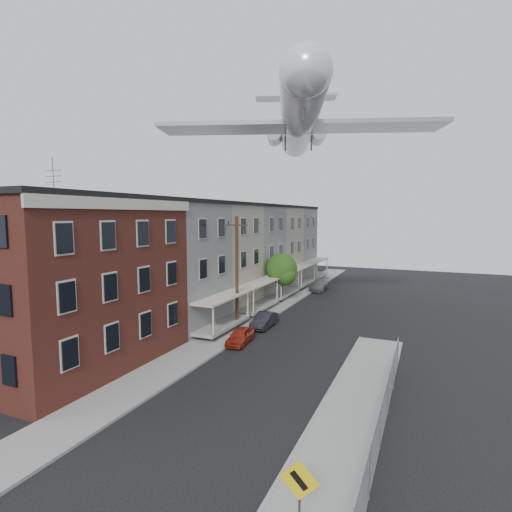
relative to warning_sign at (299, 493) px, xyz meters
The scene contains 19 objects.
ground 6.00m from the warning_sign, 169.62° to the left, with size 120.00×120.00×0.00m, color black.
sidewalk_left 27.44m from the warning_sign, 113.92° to the left, with size 3.00×62.00×0.12m, color gray.
sidewalk_right 7.26m from the warning_sign, 90.82° to the left, with size 3.00×26.00×0.12m, color gray.
curb_left 26.88m from the warning_sign, 111.09° to the left, with size 0.15×62.00×0.14m, color gray.
curb_right 7.42m from the warning_sign, 102.44° to the left, with size 0.15×26.00×0.14m, color gray.
corner_building 19.62m from the warning_sign, 155.48° to the left, with size 10.31×12.30×12.15m.
row_house_a 25.02m from the warning_sign, 135.06° to the left, with size 11.98×7.00×10.30m.
row_house_b 30.34m from the warning_sign, 125.60° to the left, with size 11.98×7.00×10.30m.
row_house_c 36.23m from the warning_sign, 119.12° to the left, with size 11.98×7.00×10.30m.
row_house_d 42.46m from the warning_sign, 114.51° to the left, with size 11.98×7.00×10.30m.
row_house_e 48.90m from the warning_sign, 111.09° to the left, with size 11.98×7.00×10.30m.
chainlink_fence 6.25m from the warning_sign, 76.92° to the left, with size 0.06×18.06×1.90m.
warning_sign is the anchor object (origin of this frame).
utility_pole 22.25m from the warning_sign, 120.48° to the left, with size 1.80×0.26×9.00m.
street_tree 30.96m from the warning_sign, 110.58° to the left, with size 3.22×3.20×5.20m.
car_near 18.03m from the warning_sign, 120.77° to the left, with size 1.32×3.27×1.11m, color #9D2414.
car_mid 22.01m from the warning_sign, 114.75° to the left, with size 1.25×3.60×1.19m, color black.
car_far 38.55m from the warning_sign, 103.82° to the left, with size 1.78×4.38×1.27m, color slate.
airplane 30.84m from the warning_sign, 107.87° to the left, with size 23.42×26.81×7.80m.
Camera 1 is at (8.45, -10.37, 9.10)m, focal length 28.00 mm.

